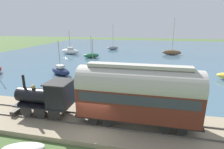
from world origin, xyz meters
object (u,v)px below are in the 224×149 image
at_px(sailboat_teal, 93,72).
at_px(rowboat_near_shore, 81,96).
at_px(sailboat_green, 91,55).
at_px(rowboat_far_out, 46,92).
at_px(passenger_coach, 137,93).
at_px(sailboat_gray, 113,48).
at_px(rowboat_off_pier, 172,98).
at_px(sailboat_navy, 61,71).
at_px(sailboat_brown, 172,52).
at_px(beached_dinghy, 23,148).
at_px(sailboat_white, 70,51).
at_px(steam_locomotive, 48,96).

bearing_deg(sailboat_teal, rowboat_near_shore, 177.37).
bearing_deg(sailboat_green, rowboat_far_out, 161.23).
relative_size(passenger_coach, sailboat_gray, 1.17).
bearing_deg(sailboat_green, rowboat_off_pier, -167.18).
distance_m(sailboat_navy, rowboat_far_out, 8.23).
height_order(sailboat_brown, rowboat_off_pier, sailboat_brown).
bearing_deg(rowboat_far_out, sailboat_brown, 8.37).
distance_m(rowboat_off_pier, beached_dinghy, 14.86).
distance_m(sailboat_white, sailboat_navy, 21.57).
distance_m(sailboat_teal, rowboat_off_pier, 13.65).
bearing_deg(sailboat_white, sailboat_gray, -33.18).
xyz_separation_m(passenger_coach, rowboat_off_pier, (6.51, -3.43, -2.94)).
bearing_deg(sailboat_green, steam_locomotive, 167.48).
bearing_deg(sailboat_gray, sailboat_brown, -135.58).
height_order(sailboat_brown, rowboat_near_shore, sailboat_brown).
bearing_deg(rowboat_near_shore, sailboat_white, -23.39).
xyz_separation_m(sailboat_green, rowboat_far_out, (-23.66, -2.29, -0.45)).
height_order(sailboat_gray, sailboat_navy, sailboat_gray).
bearing_deg(sailboat_brown, steam_locomotive, 164.14).
xyz_separation_m(sailboat_gray, sailboat_green, (-15.35, 2.25, -0.05)).
xyz_separation_m(passenger_coach, sailboat_teal, (13.84, 8.09, -2.52)).
bearing_deg(rowboat_off_pier, rowboat_near_shore, 62.72).
relative_size(sailboat_brown, rowboat_off_pier, 3.78).
distance_m(sailboat_brown, sailboat_navy, 31.86).
relative_size(steam_locomotive, sailboat_white, 0.81).
relative_size(sailboat_gray, sailboat_green, 1.45).
height_order(sailboat_white, sailboat_green, sailboat_white).
xyz_separation_m(sailboat_teal, sailboat_brown, (24.01, -14.70, 0.11)).
relative_size(passenger_coach, rowboat_far_out, 3.74).
xyz_separation_m(steam_locomotive, sailboat_gray, (44.30, 3.78, -1.57)).
bearing_deg(sailboat_navy, steam_locomotive, -127.09).
bearing_deg(sailboat_teal, steam_locomotive, 170.31).
height_order(passenger_coach, rowboat_far_out, passenger_coach).
bearing_deg(beached_dinghy, passenger_coach, -60.26).
bearing_deg(rowboat_near_shore, rowboat_far_out, 34.50).
height_order(steam_locomotive, passenger_coach, passenger_coach).
bearing_deg(rowboat_far_out, sailboat_green, 42.68).
relative_size(passenger_coach, sailboat_navy, 1.66).
distance_m(sailboat_navy, sailboat_green, 15.76).
bearing_deg(sailboat_navy, sailboat_gray, 24.18).
xyz_separation_m(sailboat_navy, rowboat_far_out, (-7.89, -2.29, -0.52)).
xyz_separation_m(sailboat_white, rowboat_off_pier, (-26.80, -24.74, -0.59)).
bearing_deg(steam_locomotive, sailboat_white, 22.50).
bearing_deg(beached_dinghy, sailboat_green, 11.16).
xyz_separation_m(sailboat_teal, sailboat_navy, (-0.65, 5.47, 0.04)).
xyz_separation_m(sailboat_green, rowboat_off_pier, (-22.44, -16.98, -0.39)).
bearing_deg(sailboat_teal, rowboat_far_out, 147.54).
relative_size(rowboat_near_shore, rowboat_off_pier, 1.00).
bearing_deg(beached_dinghy, steam_locomotive, 6.61).
relative_size(sailboat_brown, sailboat_navy, 1.75).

